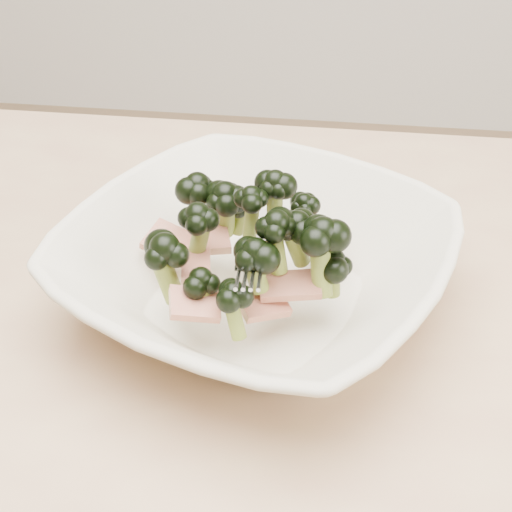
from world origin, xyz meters
TOP-DOWN VIEW (x-y plane):
  - dining_table at (0.00, 0.00)m, footprint 1.20×0.80m
  - broccoli_dish at (0.07, 0.05)m, footprint 0.41×0.41m

SIDE VIEW (x-z plane):
  - dining_table at x=0.00m, z-range 0.28..1.03m
  - broccoli_dish at x=0.07m, z-range 0.73..0.85m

